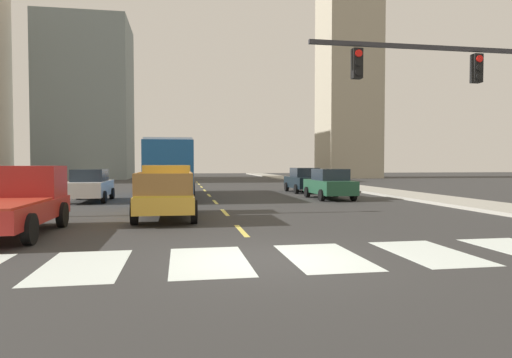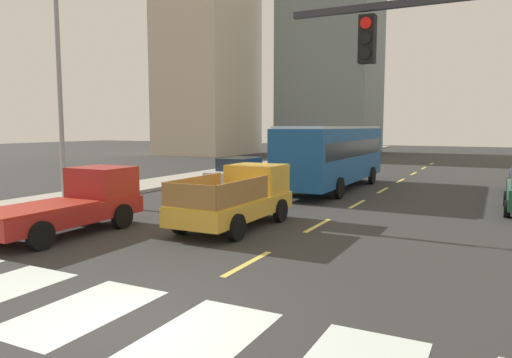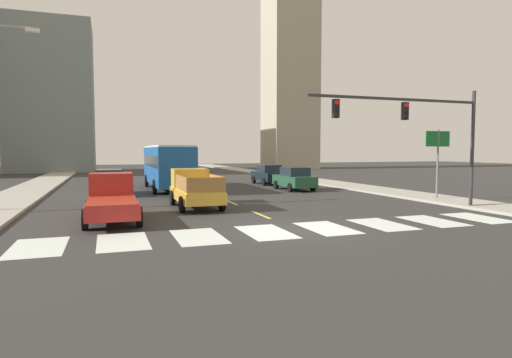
{
  "view_description": "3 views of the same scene",
  "coord_description": "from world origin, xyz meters",
  "px_view_note": "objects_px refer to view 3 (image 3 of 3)",
  "views": [
    {
      "loc": [
        -1.83,
        -9.16,
        2.04
      ],
      "look_at": [
        2.01,
        13.06,
        1.23
      ],
      "focal_mm": 30.99,
      "sensor_mm": 36.0,
      "label": 1
    },
    {
      "loc": [
        5.3,
        -5.97,
        3.31
      ],
      "look_at": [
        -1.78,
        7.93,
        1.59
      ],
      "focal_mm": 33.53,
      "sensor_mm": 36.0,
      "label": 2
    },
    {
      "loc": [
        -6.67,
        -14.49,
        2.97
      ],
      "look_at": [
        2.64,
        12.26,
        1.08
      ],
      "focal_mm": 30.14,
      "sensor_mm": 36.0,
      "label": 3
    }
  ],
  "objects_px": {
    "sedan_mid": "(294,179)",
    "sedan_near_left": "(109,182)",
    "pickup_stakebed": "(194,189)",
    "traffic_signal_gantry": "(424,125)",
    "sedan_near_right": "(269,174)",
    "direction_sign_green": "(438,149)",
    "city_bus": "(167,164)",
    "pickup_dark": "(112,199)"
  },
  "relations": [
    {
      "from": "pickup_stakebed",
      "to": "traffic_signal_gantry",
      "type": "distance_m",
      "value": 12.04
    },
    {
      "from": "pickup_dark",
      "to": "pickup_stakebed",
      "type": "bearing_deg",
      "value": 38.48
    },
    {
      "from": "sedan_near_right",
      "to": "sedan_near_left",
      "type": "height_order",
      "value": "same"
    },
    {
      "from": "sedan_near_right",
      "to": "sedan_near_left",
      "type": "bearing_deg",
      "value": -157.05
    },
    {
      "from": "pickup_stakebed",
      "to": "direction_sign_green",
      "type": "relative_size",
      "value": 1.24
    },
    {
      "from": "sedan_near_left",
      "to": "traffic_signal_gantry",
      "type": "distance_m",
      "value": 19.68
    },
    {
      "from": "traffic_signal_gantry",
      "to": "direction_sign_green",
      "type": "xyz_separation_m",
      "value": [
        3.68,
        3.14,
        -1.18
      ]
    },
    {
      "from": "sedan_near_right",
      "to": "direction_sign_green",
      "type": "bearing_deg",
      "value": -69.89
    },
    {
      "from": "sedan_near_right",
      "to": "sedan_near_left",
      "type": "xyz_separation_m",
      "value": [
        -13.28,
        -5.18,
        0.0
      ]
    },
    {
      "from": "pickup_stakebed",
      "to": "sedan_near_right",
      "type": "height_order",
      "value": "pickup_stakebed"
    },
    {
      "from": "sedan_near_left",
      "to": "direction_sign_green",
      "type": "relative_size",
      "value": 1.05
    },
    {
      "from": "pickup_stakebed",
      "to": "traffic_signal_gantry",
      "type": "bearing_deg",
      "value": -27.07
    },
    {
      "from": "city_bus",
      "to": "sedan_mid",
      "type": "relative_size",
      "value": 2.45
    },
    {
      "from": "pickup_stakebed",
      "to": "pickup_dark",
      "type": "relative_size",
      "value": 1.0
    },
    {
      "from": "city_bus",
      "to": "direction_sign_green",
      "type": "height_order",
      "value": "direction_sign_green"
    },
    {
      "from": "city_bus",
      "to": "direction_sign_green",
      "type": "distance_m",
      "value": 18.7
    },
    {
      "from": "sedan_mid",
      "to": "sedan_near_left",
      "type": "distance_m",
      "value": 13.13
    },
    {
      "from": "traffic_signal_gantry",
      "to": "direction_sign_green",
      "type": "relative_size",
      "value": 2.25
    },
    {
      "from": "pickup_dark",
      "to": "traffic_signal_gantry",
      "type": "height_order",
      "value": "traffic_signal_gantry"
    },
    {
      "from": "city_bus",
      "to": "traffic_signal_gantry",
      "type": "height_order",
      "value": "traffic_signal_gantry"
    },
    {
      "from": "sedan_mid",
      "to": "sedan_near_left",
      "type": "xyz_separation_m",
      "value": [
        -13.11,
        0.65,
        0.0
      ]
    },
    {
      "from": "city_bus",
      "to": "traffic_signal_gantry",
      "type": "xyz_separation_m",
      "value": [
        10.43,
        -15.38,
        2.26
      ]
    },
    {
      "from": "pickup_stakebed",
      "to": "pickup_dark",
      "type": "distance_m",
      "value": 5.27
    },
    {
      "from": "sedan_near_right",
      "to": "sedan_near_left",
      "type": "distance_m",
      "value": 14.26
    },
    {
      "from": "traffic_signal_gantry",
      "to": "direction_sign_green",
      "type": "bearing_deg",
      "value": 40.5
    },
    {
      "from": "pickup_stakebed",
      "to": "sedan_mid",
      "type": "xyz_separation_m",
      "value": [
        8.92,
        6.98,
        -0.08
      ]
    },
    {
      "from": "sedan_near_right",
      "to": "sedan_mid",
      "type": "bearing_deg",
      "value": -90.04
    },
    {
      "from": "pickup_dark",
      "to": "sedan_near_right",
      "type": "distance_m",
      "value": 20.81
    },
    {
      "from": "sedan_near_right",
      "to": "sedan_mid",
      "type": "relative_size",
      "value": 1.0
    },
    {
      "from": "city_bus",
      "to": "traffic_signal_gantry",
      "type": "bearing_deg",
      "value": -57.68
    },
    {
      "from": "traffic_signal_gantry",
      "to": "direction_sign_green",
      "type": "distance_m",
      "value": 4.98
    },
    {
      "from": "sedan_near_right",
      "to": "traffic_signal_gantry",
      "type": "distance_m",
      "value": 18.34
    },
    {
      "from": "sedan_near_right",
      "to": "sedan_mid",
      "type": "distance_m",
      "value": 5.84
    },
    {
      "from": "pickup_stakebed",
      "to": "sedan_mid",
      "type": "bearing_deg",
      "value": 37.45
    },
    {
      "from": "pickup_stakebed",
      "to": "sedan_near_right",
      "type": "distance_m",
      "value": 15.71
    },
    {
      "from": "sedan_near_left",
      "to": "traffic_signal_gantry",
      "type": "bearing_deg",
      "value": -41.79
    },
    {
      "from": "city_bus",
      "to": "sedan_near_left",
      "type": "bearing_deg",
      "value": -149.89
    },
    {
      "from": "sedan_mid",
      "to": "traffic_signal_gantry",
      "type": "height_order",
      "value": "traffic_signal_gantry"
    },
    {
      "from": "direction_sign_green",
      "to": "sedan_mid",
      "type": "bearing_deg",
      "value": 119.68
    },
    {
      "from": "city_bus",
      "to": "sedan_near_right",
      "type": "xyz_separation_m",
      "value": [
        9.14,
        2.61,
        -1.09
      ]
    },
    {
      "from": "city_bus",
      "to": "sedan_near_right",
      "type": "distance_m",
      "value": 9.57
    },
    {
      "from": "sedan_near_right",
      "to": "direction_sign_green",
      "type": "height_order",
      "value": "direction_sign_green"
    }
  ]
}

